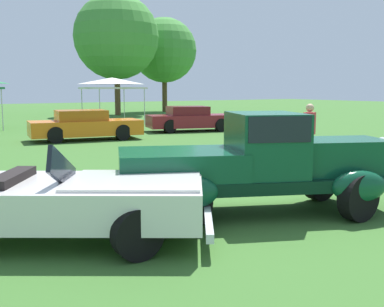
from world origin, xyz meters
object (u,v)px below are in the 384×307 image
canopy_tent_center_field (112,82)px  show_car_orange (85,125)px  feature_pickup_truck (260,162)px  show_car_burgundy (191,119)px  neighbor_convertible (53,199)px  spectator_by_row (309,133)px

canopy_tent_center_field → show_car_orange: bearing=-121.0°
feature_pickup_truck → show_car_burgundy: bearing=61.4°
neighbor_convertible → show_car_orange: size_ratio=1.02×
spectator_by_row → canopy_tent_center_field: 17.20m
neighbor_convertible → canopy_tent_center_field: bearing=64.2°
neighbor_convertible → show_car_orange: 12.99m
spectator_by_row → canopy_tent_center_field: size_ratio=0.55×
show_car_burgundy → spectator_by_row: bearing=-105.9°
show_car_burgundy → canopy_tent_center_field: (-1.23, 6.53, 1.82)m
spectator_by_row → canopy_tent_center_field: bearing=84.1°
feature_pickup_truck → spectator_by_row: (4.34, 2.96, 0.04)m
neighbor_convertible → show_car_orange: neighbor_convertible is taller
neighbor_convertible → show_car_orange: bearing=67.7°
neighbor_convertible → canopy_tent_center_field: size_ratio=1.53×
show_car_orange → show_car_burgundy: same height
feature_pickup_truck → spectator_by_row: 5.26m
show_car_burgundy → show_car_orange: bearing=-170.2°
show_car_burgundy → canopy_tent_center_field: canopy_tent_center_field is taller
show_car_orange → show_car_burgundy: size_ratio=1.02×
spectator_by_row → show_car_burgundy: bearing=74.1°
show_car_orange → canopy_tent_center_field: canopy_tent_center_field is taller
spectator_by_row → canopy_tent_center_field: canopy_tent_center_field is taller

